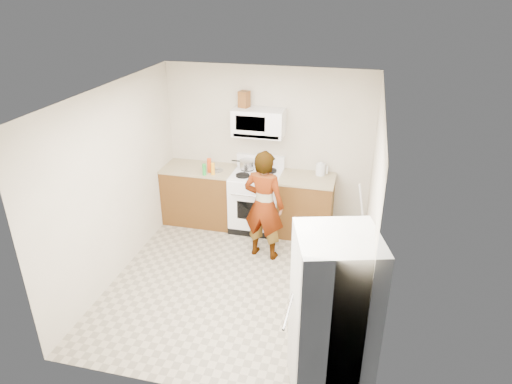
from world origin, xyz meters
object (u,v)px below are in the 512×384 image
(person, at_px, (264,205))
(fridge, at_px, (332,318))
(saucepan, at_px, (247,164))
(microwave, at_px, (259,122))
(kettle, at_px, (321,169))
(gas_range, at_px, (257,200))

(person, height_order, fridge, fridge)
(person, distance_m, saucepan, 1.04)
(microwave, xyz_separation_m, kettle, (0.95, 0.04, -0.68))
(gas_range, xyz_separation_m, microwave, (0.00, 0.13, 1.21))
(fridge, distance_m, saucepan, 3.44)
(microwave, distance_m, kettle, 1.17)
(saucepan, bearing_deg, kettle, 2.34)
(kettle, relative_size, saucepan, 0.76)
(gas_range, relative_size, microwave, 1.49)
(microwave, xyz_separation_m, fridge, (1.41, -3.05, -0.85))
(microwave, height_order, fridge, microwave)
(fridge, bearing_deg, microwave, 98.73)
(saucepan, bearing_deg, microwave, 0.76)
(gas_range, bearing_deg, fridge, -64.18)
(gas_range, distance_m, person, 0.88)
(gas_range, distance_m, saucepan, 0.57)
(person, relative_size, saucepan, 6.96)
(person, xyz_separation_m, saucepan, (-0.47, 0.90, 0.22))
(microwave, bearing_deg, kettle, 2.64)
(fridge, relative_size, kettle, 9.70)
(fridge, bearing_deg, gas_range, 99.68)
(kettle, bearing_deg, gas_range, 172.87)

